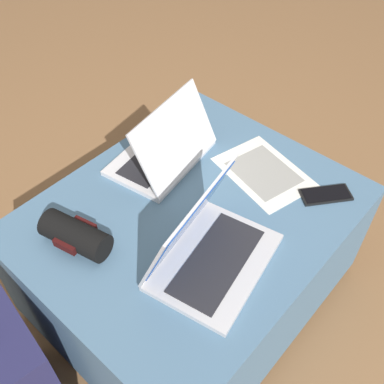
{
  "coord_description": "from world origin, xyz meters",
  "views": [
    {
      "loc": [
        -0.65,
        -0.58,
        1.47
      ],
      "look_at": [
        0.0,
        -0.0,
        0.54
      ],
      "focal_mm": 42.0,
      "sensor_mm": 36.0,
      "label": 1
    }
  ],
  "objects_px": {
    "cell_phone": "(326,195)",
    "wrist_brace": "(75,235)",
    "paper_sheet": "(264,172)",
    "laptop_near": "(206,247)",
    "backpack": "(11,377)",
    "laptop_far": "(165,150)"
  },
  "relations": [
    {
      "from": "laptop_far",
      "to": "paper_sheet",
      "type": "height_order",
      "value": "laptop_far"
    },
    {
      "from": "laptop_near",
      "to": "cell_phone",
      "type": "height_order",
      "value": "laptop_near"
    },
    {
      "from": "cell_phone",
      "to": "backpack",
      "type": "distance_m",
      "value": 1.04
    },
    {
      "from": "backpack",
      "to": "laptop_far",
      "type": "bearing_deg",
      "value": 106.42
    },
    {
      "from": "laptop_near",
      "to": "wrist_brace",
      "type": "height_order",
      "value": "laptop_near"
    },
    {
      "from": "laptop_near",
      "to": "backpack",
      "type": "height_order",
      "value": "laptop_near"
    },
    {
      "from": "laptop_far",
      "to": "wrist_brace",
      "type": "relative_size",
      "value": 1.74
    },
    {
      "from": "cell_phone",
      "to": "paper_sheet",
      "type": "distance_m",
      "value": 0.21
    },
    {
      "from": "cell_phone",
      "to": "paper_sheet",
      "type": "height_order",
      "value": "cell_phone"
    },
    {
      "from": "laptop_near",
      "to": "paper_sheet",
      "type": "height_order",
      "value": "laptop_near"
    },
    {
      "from": "laptop_far",
      "to": "backpack",
      "type": "xyz_separation_m",
      "value": [
        -0.73,
        -0.1,
        -0.28
      ]
    },
    {
      "from": "paper_sheet",
      "to": "wrist_brace",
      "type": "bearing_deg",
      "value": 173.53
    },
    {
      "from": "backpack",
      "to": "paper_sheet",
      "type": "distance_m",
      "value": 0.95
    },
    {
      "from": "laptop_far",
      "to": "paper_sheet",
      "type": "relative_size",
      "value": 1.08
    },
    {
      "from": "laptop_near",
      "to": "cell_phone",
      "type": "relative_size",
      "value": 2.39
    },
    {
      "from": "laptop_near",
      "to": "paper_sheet",
      "type": "xyz_separation_m",
      "value": [
        0.38,
        0.08,
        -0.05
      ]
    },
    {
      "from": "cell_phone",
      "to": "laptop_far",
      "type": "bearing_deg",
      "value": -116.84
    },
    {
      "from": "cell_phone",
      "to": "wrist_brace",
      "type": "xyz_separation_m",
      "value": [
        -0.62,
        0.42,
        0.04
      ]
    },
    {
      "from": "cell_phone",
      "to": "wrist_brace",
      "type": "relative_size",
      "value": 0.77
    },
    {
      "from": "wrist_brace",
      "to": "laptop_near",
      "type": "bearing_deg",
      "value": -56.25
    },
    {
      "from": "laptop_near",
      "to": "paper_sheet",
      "type": "distance_m",
      "value": 0.39
    },
    {
      "from": "cell_phone",
      "to": "wrist_brace",
      "type": "distance_m",
      "value": 0.75
    }
  ]
}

